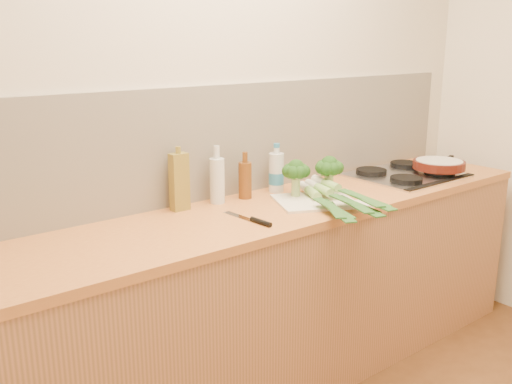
# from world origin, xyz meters

# --- Properties ---
(room_shell) EXTENTS (3.50, 3.50, 3.50)m
(room_shell) POSITION_xyz_m (0.00, 1.49, 1.17)
(room_shell) COLOR beige
(room_shell) RESTS_ON ground
(counter) EXTENTS (3.20, 0.62, 0.90)m
(counter) POSITION_xyz_m (0.00, 1.20, 0.45)
(counter) COLOR #B2754A
(counter) RESTS_ON ground
(gas_hob) EXTENTS (0.58, 0.50, 0.04)m
(gas_hob) POSITION_xyz_m (1.02, 1.20, 0.91)
(gas_hob) COLOR silver
(gas_hob) RESTS_ON counter
(chopping_board) EXTENTS (0.49, 0.44, 0.01)m
(chopping_board) POSITION_xyz_m (0.27, 1.12, 0.91)
(chopping_board) COLOR beige
(chopping_board) RESTS_ON counter
(broccoli_left) EXTENTS (0.14, 0.14, 0.18)m
(broccoli_left) POSITION_xyz_m (0.22, 1.24, 1.04)
(broccoli_left) COLOR #91B167
(broccoli_left) RESTS_ON chopping_board
(broccoli_right) EXTENTS (0.14, 0.14, 0.19)m
(broccoli_right) POSITION_xyz_m (0.38, 1.17, 1.04)
(broccoli_right) COLOR #91B167
(broccoli_right) RESTS_ON chopping_board
(leek_front) EXTENTS (0.31, 0.60, 0.04)m
(leek_front) POSITION_xyz_m (0.23, 1.09, 0.94)
(leek_front) COLOR white
(leek_front) RESTS_ON chopping_board
(leek_mid) EXTENTS (0.22, 0.61, 0.04)m
(leek_mid) POSITION_xyz_m (0.28, 1.04, 0.95)
(leek_mid) COLOR white
(leek_mid) RESTS_ON chopping_board
(leek_back) EXTENTS (0.20, 0.61, 0.04)m
(leek_back) POSITION_xyz_m (0.32, 1.03, 0.97)
(leek_back) COLOR white
(leek_back) RESTS_ON chopping_board
(chefs_knife) EXTENTS (0.05, 0.29, 0.02)m
(chefs_knife) POSITION_xyz_m (-0.16, 1.07, 0.91)
(chefs_knife) COLOR silver
(chefs_knife) RESTS_ON counter
(skillet) EXTENTS (0.41, 0.29, 0.05)m
(skillet) POSITION_xyz_m (1.18, 1.10, 0.96)
(skillet) COLOR #49140C
(skillet) RESTS_ON gas_hob
(oil_tin) EXTENTS (0.08, 0.05, 0.29)m
(oil_tin) POSITION_xyz_m (-0.31, 1.42, 1.03)
(oil_tin) COLOR olive
(oil_tin) RESTS_ON counter
(glass_bottle) EXTENTS (0.07, 0.07, 0.27)m
(glass_bottle) POSITION_xyz_m (-0.12, 1.41, 1.01)
(glass_bottle) COLOR silver
(glass_bottle) RESTS_ON counter
(amber_bottle) EXTENTS (0.06, 0.06, 0.23)m
(amber_bottle) POSITION_xyz_m (0.04, 1.39, 0.99)
(amber_bottle) COLOR #603612
(amber_bottle) RESTS_ON counter
(water_bottle) EXTENTS (0.08, 0.08, 0.23)m
(water_bottle) POSITION_xyz_m (0.23, 1.40, 0.99)
(water_bottle) COLOR silver
(water_bottle) RESTS_ON counter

